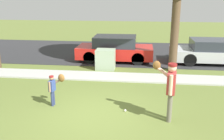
# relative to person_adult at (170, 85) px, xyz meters

# --- Properties ---
(ground_plane) EXTENTS (48.00, 48.00, 0.00)m
(ground_plane) POSITION_rel_person_adult_xyz_m (-2.15, 3.59, -1.06)
(ground_plane) COLOR olive
(sidewalk_strip) EXTENTS (36.00, 1.20, 0.06)m
(sidewalk_strip) POSITION_rel_person_adult_xyz_m (-2.15, 3.69, -1.03)
(sidewalk_strip) COLOR #B2B2AD
(sidewalk_strip) RESTS_ON ground
(road_surface) EXTENTS (36.00, 6.80, 0.02)m
(road_surface) POSITION_rel_person_adult_xyz_m (-2.15, 8.69, -1.05)
(road_surface) COLOR #2D2D30
(road_surface) RESTS_ON ground
(person_adult) EXTENTS (0.67, 0.70, 1.69)m
(person_adult) POSITION_rel_person_adult_xyz_m (0.00, 0.00, 0.00)
(person_adult) COLOR #6B6656
(person_adult) RESTS_ON ground
(person_child) EXTENTS (0.50, 0.37, 1.05)m
(person_child) POSITION_rel_person_adult_xyz_m (-3.52, 0.60, -0.37)
(person_child) COLOR navy
(person_child) RESTS_ON ground
(baseball) EXTENTS (0.07, 0.07, 0.07)m
(baseball) POSITION_rel_person_adult_xyz_m (-1.24, 0.39, -1.02)
(baseball) COLOR white
(baseball) RESTS_ON ground
(utility_cabinet) EXTENTS (0.89, 0.73, 0.96)m
(utility_cabinet) POSITION_rel_person_adult_xyz_m (-2.51, 4.94, -0.58)
(utility_cabinet) COLOR #9EB293
(utility_cabinet) RESTS_ON ground
(parked_hatchback_red) EXTENTS (4.00, 1.75, 1.33)m
(parked_hatchback_red) POSITION_rel_person_adult_xyz_m (-2.22, 6.55, -0.40)
(parked_hatchback_red) COLOR red
(parked_hatchback_red) RESTS_ON road_surface
(parked_sedan_silver) EXTENTS (4.60, 1.80, 1.23)m
(parked_sedan_silver) POSITION_rel_person_adult_xyz_m (3.03, 6.67, -0.44)
(parked_sedan_silver) COLOR silver
(parked_sedan_silver) RESTS_ON road_surface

